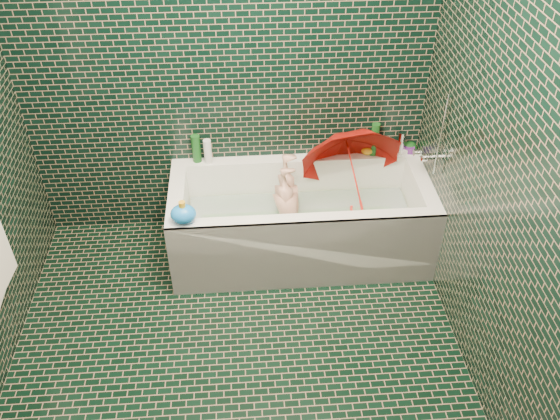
{
  "coord_description": "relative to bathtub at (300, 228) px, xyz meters",
  "views": [
    {
      "loc": [
        0.08,
        -2.02,
        2.82
      ],
      "look_at": [
        0.3,
        0.82,
        0.52
      ],
      "focal_mm": 38.0,
      "sensor_mm": 36.0,
      "label": 1
    }
  ],
  "objects": [
    {
      "name": "child",
      "position": [
        -0.07,
        0.03,
        0.1
      ],
      "size": [
        0.88,
        0.48,
        0.23
      ],
      "primitive_type": "imported",
      "rotation": [
        -1.53,
        0.0,
        -1.8
      ],
      "color": "tan",
      "rests_on": "bathtub"
    },
    {
      "name": "bath_mat",
      "position": [
        0.0,
        0.02,
        -0.06
      ],
      "size": [
        1.35,
        0.47,
        0.01
      ],
      "primitive_type": "cube",
      "color": "#4FC627",
      "rests_on": "bathtub"
    },
    {
      "name": "soap_bottle_a",
      "position": [
        0.75,
        0.32,
        0.34
      ],
      "size": [
        0.12,
        0.12,
        0.24
      ],
      "primitive_type": "imported",
      "rotation": [
        0.0,
        0.0,
        0.28
      ],
      "color": "white",
      "rests_on": "bathtub"
    },
    {
      "name": "faucet",
      "position": [
        0.81,
        0.01,
        0.56
      ],
      "size": [
        0.18,
        0.19,
        0.55
      ],
      "color": "silver",
      "rests_on": "wall_right"
    },
    {
      "name": "bottle_left_short",
      "position": [
        -0.6,
        0.33,
        0.43
      ],
      "size": [
        0.06,
        0.06,
        0.18
      ],
      "primitive_type": "cylinder",
      "rotation": [
        0.0,
        0.0,
        0.27
      ],
      "color": "white",
      "rests_on": "bathtub"
    },
    {
      "name": "umbrella",
      "position": [
        0.35,
        0.09,
        0.36
      ],
      "size": [
        0.77,
        0.87,
        0.9
      ],
      "primitive_type": "imported",
      "rotation": [
        0.5,
        -0.14,
        0.03
      ],
      "color": "red",
      "rests_on": "bathtub"
    },
    {
      "name": "wall_back",
      "position": [
        -0.45,
        0.39,
        1.04
      ],
      "size": [
        2.8,
        0.0,
        2.8
      ],
      "primitive_type": "plane",
      "rotation": [
        1.57,
        0.0,
        0.0
      ],
      "color": "black",
      "rests_on": "floor"
    },
    {
      "name": "water",
      "position": [
        0.0,
        0.02,
        0.09
      ],
      "size": [
        1.48,
        0.53,
        0.0
      ],
      "primitive_type": "cube",
      "color": "silver",
      "rests_on": "bathtub"
    },
    {
      "name": "soap_bottle_c",
      "position": [
        0.8,
        0.34,
        0.34
      ],
      "size": [
        0.14,
        0.14,
        0.16
      ],
      "primitive_type": "imported",
      "rotation": [
        0.0,
        0.0,
        0.08
      ],
      "color": "#164D19",
      "rests_on": "bathtub"
    },
    {
      "name": "soap_bottle_b",
      "position": [
        0.77,
        0.33,
        0.34
      ],
      "size": [
        0.1,
        0.1,
        0.2
      ],
      "primitive_type": "imported",
      "rotation": [
        0.0,
        0.0,
        -0.18
      ],
      "color": "#59207B",
      "rests_on": "bathtub"
    },
    {
      "name": "floor",
      "position": [
        -0.45,
        -1.01,
        -0.21
      ],
      "size": [
        2.8,
        2.8,
        0.0
      ],
      "primitive_type": "plane",
      "color": "black",
      "rests_on": "ground"
    },
    {
      "name": "bath_toy",
      "position": [
        -0.73,
        -0.29,
        0.4
      ],
      "size": [
        0.17,
        0.15,
        0.15
      ],
      "rotation": [
        0.0,
        0.0,
        -0.15
      ],
      "color": "#1A7EEE",
      "rests_on": "bathtub"
    },
    {
      "name": "bottle_right_pump",
      "position": [
        0.71,
        0.34,
        0.43
      ],
      "size": [
        0.06,
        0.06,
        0.17
      ],
      "primitive_type": "cylinder",
      "rotation": [
        0.0,
        0.0,
        0.38
      ],
      "color": "silver",
      "rests_on": "bathtub"
    },
    {
      "name": "bottle_left_tall",
      "position": [
        -0.67,
        0.36,
        0.44
      ],
      "size": [
        0.08,
        0.08,
        0.2
      ],
      "primitive_type": "cylinder",
      "rotation": [
        0.0,
        0.0,
        -0.37
      ],
      "color": "#164D19",
      "rests_on": "bathtub"
    },
    {
      "name": "bottle_right_tall",
      "position": [
        0.53,
        0.35,
        0.46
      ],
      "size": [
        0.06,
        0.06,
        0.24
      ],
      "primitive_type": "cylinder",
      "rotation": [
        0.0,
        0.0,
        0.14
      ],
      "color": "#164D19",
      "rests_on": "bathtub"
    },
    {
      "name": "rubber_duck",
      "position": [
        0.5,
        0.35,
        0.38
      ],
      "size": [
        0.11,
        0.08,
        0.09
      ],
      "rotation": [
        0.0,
        0.0,
        0.12
      ],
      "color": "gold",
      "rests_on": "bathtub"
    },
    {
      "name": "bathtub",
      "position": [
        0.0,
        0.0,
        0.0
      ],
      "size": [
        1.7,
        0.75,
        0.55
      ],
      "color": "white",
      "rests_on": "floor"
    },
    {
      "name": "wall_right",
      "position": [
        0.85,
        -1.01,
        1.04
      ],
      "size": [
        0.0,
        2.8,
        2.8
      ],
      "primitive_type": "plane",
      "rotation": [
        1.57,
        0.0,
        -1.57
      ],
      "color": "black",
      "rests_on": "floor"
    }
  ]
}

